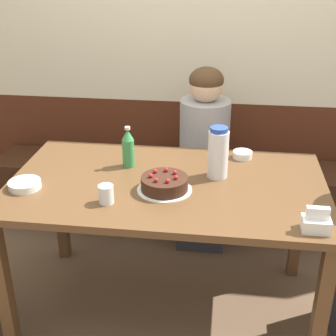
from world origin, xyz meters
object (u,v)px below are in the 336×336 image
object	(u,v)px
birthday_cake	(164,184)
bowl_rice_small	(25,185)
glass_water_tall	(106,194)
napkin_holder	(316,222)
bowl_soup_white	(242,155)
bench_seat	(183,196)
person_pale_blue_shirt	(203,164)
water_pitcher	(218,153)
soju_bottle	(128,148)

from	to	relation	value
birthday_cake	bowl_rice_small	xyz separation A→B (m)	(-0.64, -0.06, -0.02)
birthday_cake	glass_water_tall	world-z (taller)	birthday_cake
napkin_holder	bowl_soup_white	bearing A→B (deg)	112.24
bench_seat	person_pale_blue_shirt	world-z (taller)	person_pale_blue_shirt
napkin_holder	bench_seat	bearing A→B (deg)	118.46
water_pitcher	glass_water_tall	size ratio (longest dim) A/B	3.05
bowl_soup_white	bowl_rice_small	size ratio (longest dim) A/B	0.68
bowl_rice_small	birthday_cake	bearing A→B (deg)	5.63
soju_bottle	person_pale_blue_shirt	bearing A→B (deg)	56.65
napkin_holder	glass_water_tall	size ratio (longest dim) A/B	1.32
person_pale_blue_shirt	glass_water_tall	bearing A→B (deg)	-21.97
glass_water_tall	bowl_soup_white	bearing A→B (deg)	43.52
water_pitcher	glass_water_tall	distance (m)	0.58
bench_seat	person_pale_blue_shirt	bearing A→B (deg)	-44.89
napkin_holder	bowl_rice_small	bearing A→B (deg)	171.33
napkin_holder	bowl_soup_white	size ratio (longest dim) A/B	1.08
soju_bottle	person_pale_blue_shirt	world-z (taller)	person_pale_blue_shirt
bowl_rice_small	soju_bottle	bearing A→B (deg)	35.15
bowl_soup_white	birthday_cake	bearing A→B (deg)	-131.07
bench_seat	birthday_cake	bearing A→B (deg)	-90.25
birthday_cake	bowl_soup_white	distance (m)	0.55
birthday_cake	bowl_rice_small	distance (m)	0.64
birthday_cake	bowl_rice_small	size ratio (longest dim) A/B	1.69
soju_bottle	bowl_rice_small	xyz separation A→B (m)	(-0.43, -0.30, -0.08)
person_pale_blue_shirt	soju_bottle	bearing A→B (deg)	-33.35
birthday_cake	soju_bottle	xyz separation A→B (m)	(-0.21, 0.24, 0.07)
glass_water_tall	bench_seat	bearing A→B (deg)	77.49
water_pitcher	napkin_holder	bearing A→B (deg)	-47.21
bowl_soup_white	person_pale_blue_shirt	bearing A→B (deg)	121.62
napkin_holder	person_pale_blue_shirt	xyz separation A→B (m)	(-0.50, 1.04, -0.26)
soju_bottle	person_pale_blue_shirt	xyz separation A→B (m)	(0.35, 0.54, -0.32)
bowl_soup_white	glass_water_tall	size ratio (longest dim) A/B	1.22
bench_seat	soju_bottle	xyz separation A→B (m)	(-0.22, -0.68, 0.63)
soju_bottle	bowl_soup_white	distance (m)	0.61
person_pale_blue_shirt	napkin_holder	bearing A→B (deg)	25.68
bench_seat	water_pitcher	distance (m)	1.01
bench_seat	napkin_holder	bearing A→B (deg)	-61.54
soju_bottle	napkin_holder	bearing A→B (deg)	-30.20
water_pitcher	soju_bottle	bearing A→B (deg)	172.17
bowl_soup_white	person_pale_blue_shirt	size ratio (longest dim) A/B	0.09
glass_water_tall	person_pale_blue_shirt	size ratio (longest dim) A/B	0.07
bench_seat	water_pitcher	bearing A→B (deg)	-72.45
water_pitcher	bowl_rice_small	xyz separation A→B (m)	(-0.88, -0.24, -0.11)
water_pitcher	bowl_soup_white	distance (m)	0.29
bench_seat	bowl_rice_small	world-z (taller)	bowl_rice_small
birthday_cake	bowl_soup_white	bearing A→B (deg)	48.93
napkin_holder	bowl_soup_white	world-z (taller)	napkin_holder
napkin_holder	bowl_soup_white	xyz separation A→B (m)	(-0.28, 0.68, -0.02)
birthday_cake	soju_bottle	bearing A→B (deg)	131.87
bowl_soup_white	glass_water_tall	world-z (taller)	glass_water_tall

